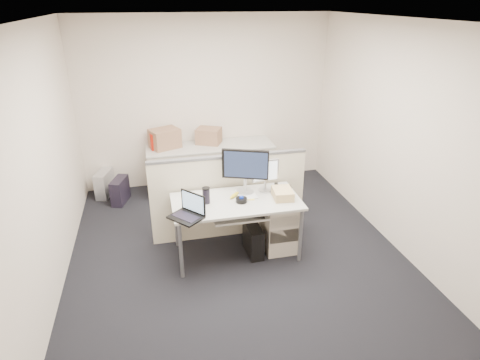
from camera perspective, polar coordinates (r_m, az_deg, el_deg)
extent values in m
cube|color=black|center=(5.08, -0.50, -10.31)|extent=(4.00, 4.50, 0.01)
cube|color=white|center=(4.17, -0.64, 21.83)|extent=(4.00, 4.50, 0.01)
cube|color=beige|center=(6.57, -4.88, 10.84)|extent=(4.00, 0.02, 2.70)
cube|color=beige|center=(2.55, 10.72, -13.31)|extent=(4.00, 0.02, 2.70)
cube|color=beige|center=(4.49, -26.33, 1.75)|extent=(0.02, 4.50, 2.70)
cube|color=beige|center=(5.23, 21.48, 5.60)|extent=(0.02, 4.50, 2.70)
cube|color=#B3B0A8|center=(4.70, -0.53, -3.09)|extent=(1.50, 0.75, 0.03)
cylinder|color=slate|center=(4.53, -8.40, -9.94)|extent=(0.04, 0.04, 0.70)
cylinder|color=slate|center=(5.08, -9.09, -5.87)|extent=(0.04, 0.04, 0.70)
cylinder|color=slate|center=(4.80, 8.60, -7.81)|extent=(0.04, 0.04, 0.70)
cylinder|color=slate|center=(5.32, 6.11, -4.19)|extent=(0.04, 0.04, 0.70)
cube|color=#B3B0A8|center=(4.60, -0.04, -5.16)|extent=(0.62, 0.32, 0.02)
cube|color=beige|center=(5.07, 5.48, -6.08)|extent=(0.40, 0.55, 0.65)
cube|color=beige|center=(5.17, -1.59, -2.48)|extent=(2.00, 0.06, 1.10)
cube|color=beige|center=(6.58, -4.16, 1.78)|extent=(2.00, 0.60, 0.72)
cube|color=black|center=(4.77, 0.75, 1.20)|extent=(0.60, 0.40, 0.56)
cube|color=#B7B7BC|center=(4.86, 3.61, 0.61)|extent=(0.33, 0.18, 0.40)
cube|color=black|center=(4.31, -7.81, -3.91)|extent=(0.42, 0.43, 0.26)
cylinder|color=black|center=(4.65, 0.20, -2.87)|extent=(0.15, 0.15, 0.05)
cube|color=black|center=(4.90, 6.13, -1.43)|extent=(0.23, 0.20, 0.07)
cube|color=silver|center=(4.83, 0.90, -2.04)|extent=(0.22, 0.28, 0.01)
cube|color=#FFE24F|center=(4.73, 1.60, -2.65)|extent=(0.09, 0.09, 0.01)
cylinder|color=black|center=(4.62, -4.83, -2.26)|extent=(0.11, 0.11, 0.18)
ellipsoid|color=yellow|center=(4.78, -0.79, -2.16)|extent=(0.17, 0.17, 0.04)
cube|color=black|center=(4.89, 0.11, -1.68)|extent=(0.09, 0.12, 0.01)
cube|color=tan|center=(4.77, 6.07, -1.93)|extent=(0.25, 0.30, 0.11)
cube|color=black|center=(4.61, 0.52, -4.73)|extent=(0.52, 0.32, 0.03)
cube|color=black|center=(4.97, 1.90, -8.48)|extent=(0.18, 0.41, 0.38)
cube|color=black|center=(6.43, -16.69, -1.45)|extent=(0.28, 0.44, 0.39)
cube|color=#B7B7BC|center=(6.72, -18.72, -0.48)|extent=(0.29, 0.47, 0.41)
cube|color=#8E654C|center=(6.40, -10.63, 5.74)|extent=(0.52, 0.47, 0.32)
cube|color=#8E654C|center=(6.51, -4.46, 6.20)|extent=(0.46, 0.42, 0.27)
cube|color=#AB1607|center=(6.43, -12.41, 5.47)|extent=(0.11, 0.30, 0.27)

